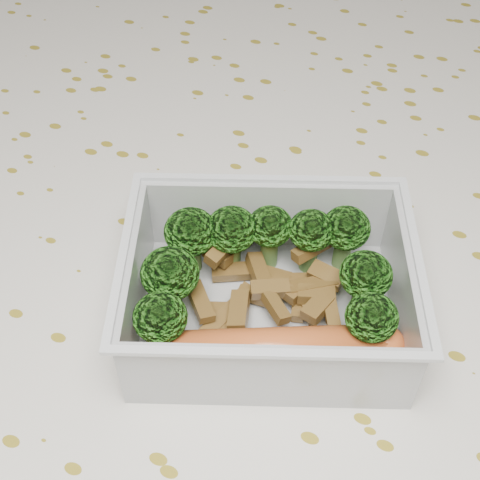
% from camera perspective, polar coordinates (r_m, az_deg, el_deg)
% --- Properties ---
extents(dining_table, '(1.40, 0.90, 0.75)m').
position_cam_1_polar(dining_table, '(0.49, -0.55, -9.80)').
color(dining_table, brown).
rests_on(dining_table, ground).
extents(tablecloth, '(1.46, 0.96, 0.19)m').
position_cam_1_polar(tablecloth, '(0.44, -0.60, -6.29)').
color(tablecloth, silver).
rests_on(tablecloth, dining_table).
extents(lunch_container, '(0.19, 0.17, 0.06)m').
position_cam_1_polar(lunch_container, '(0.38, 2.40, -4.91)').
color(lunch_container, silver).
rests_on(lunch_container, tablecloth).
extents(broccoli_florets, '(0.14, 0.13, 0.05)m').
position_cam_1_polar(broccoli_florets, '(0.38, 1.76, -1.73)').
color(broccoli_florets, '#608C3F').
rests_on(broccoli_florets, lunch_container).
extents(meat_pile, '(0.09, 0.09, 0.03)m').
position_cam_1_polar(meat_pile, '(0.39, 2.56, -4.19)').
color(meat_pile, brown).
rests_on(meat_pile, lunch_container).
extents(sausage, '(0.13, 0.07, 0.02)m').
position_cam_1_polar(sausage, '(0.36, 2.98, -9.31)').
color(sausage, '#C95A27').
rests_on(sausage, lunch_container).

